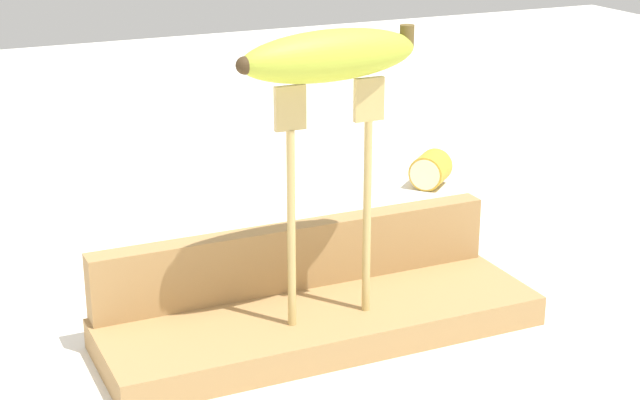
# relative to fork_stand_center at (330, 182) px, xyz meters

# --- Properties ---
(ground_plane) EXTENTS (3.00, 3.00, 0.00)m
(ground_plane) POSITION_rel_fork_stand_center_xyz_m (0.00, 0.02, -0.15)
(ground_plane) COLOR white
(wooden_board) EXTENTS (0.39, 0.13, 0.03)m
(wooden_board) POSITION_rel_fork_stand_center_xyz_m (0.00, 0.02, -0.14)
(wooden_board) COLOR #A87F4C
(wooden_board) RESTS_ON ground
(board_backstop) EXTENTS (0.38, 0.02, 0.06)m
(board_backstop) POSITION_rel_fork_stand_center_xyz_m (0.00, 0.07, -0.09)
(board_backstop) COLOR #A87F4C
(board_backstop) RESTS_ON wooden_board
(fork_stand_center) EXTENTS (0.10, 0.01, 0.21)m
(fork_stand_center) POSITION_rel_fork_stand_center_xyz_m (0.00, 0.00, 0.00)
(fork_stand_center) COLOR tan
(fork_stand_center) RESTS_ON wooden_board
(banana_raised_center) EXTENTS (0.16, 0.06, 0.04)m
(banana_raised_center) POSITION_rel_fork_stand_center_xyz_m (-0.00, -0.00, 0.10)
(banana_raised_center) COLOR #B2C138
(banana_raised_center) RESTS_ON fork_stand_center
(banana_chunk_near) EXTENTS (0.06, 0.06, 0.04)m
(banana_chunk_near) POSITION_rel_fork_stand_center_xyz_m (0.30, 0.34, -0.13)
(banana_chunk_near) COLOR gold
(banana_chunk_near) RESTS_ON ground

